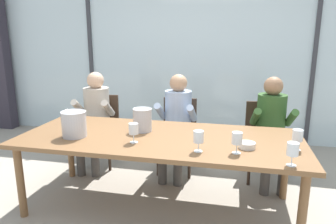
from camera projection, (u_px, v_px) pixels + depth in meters
The scene contains 20 objects.
ground at pixel (179, 166), 4.02m from camera, with size 14.00×14.00×0.00m, color #9E9384.
window_glass_panel at pixel (194, 59), 4.89m from camera, with size 7.82×0.03×2.60m, color silver.
window_mullion_left at pixel (91, 57), 5.24m from camera, with size 0.06×0.06×2.60m, color #38383D.
window_mullion_right at pixel (314, 61), 4.49m from camera, with size 0.06×0.06×2.60m, color #38383D.
hillside_vineyard at pixel (212, 60), 8.15m from camera, with size 13.82×2.40×2.11m, color #477A38.
dining_table at pixel (160, 142), 2.91m from camera, with size 2.62×1.08×0.73m.
chair_near_curtain at pixel (101, 124), 4.07m from camera, with size 0.48×0.48×0.89m.
chair_left_of_center at pixel (178, 128), 3.86m from camera, with size 0.44×0.44×0.89m.
chair_center at pixel (264, 134), 3.64m from camera, with size 0.48×0.48×0.89m.
person_beige_jumper at pixel (95, 114), 3.90m from camera, with size 0.49×0.63×1.21m.
person_pale_blue_shirt at pixel (177, 118), 3.67m from camera, with size 0.47×0.62×1.21m.
person_olive_shirt at pixel (272, 124), 3.44m from camera, with size 0.49×0.63×1.21m.
ice_bucket_primary at pixel (74, 124), 2.86m from camera, with size 0.23×0.23×0.24m.
ice_bucket_secondary at pixel (142, 119), 3.03m from camera, with size 0.19×0.19×0.23m.
tasting_bowl at pixel (247, 145), 2.58m from camera, with size 0.14×0.14×0.05m, color silver.
wine_glass_by_left_taster at pixel (237, 139), 2.44m from camera, with size 0.08×0.08×0.17m.
wine_glass_near_bucket at pixel (298, 136), 2.51m from camera, with size 0.08×0.08×0.17m.
wine_glass_center_pour at pixel (134, 130), 2.70m from camera, with size 0.08×0.08×0.17m.
wine_glass_by_right_taster at pixel (293, 150), 2.20m from camera, with size 0.08×0.08×0.17m.
wine_glass_spare_empty at pixel (199, 137), 2.48m from camera, with size 0.08×0.08×0.17m.
Camera 1 is at (0.68, -2.68, 1.63)m, focal length 33.07 mm.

